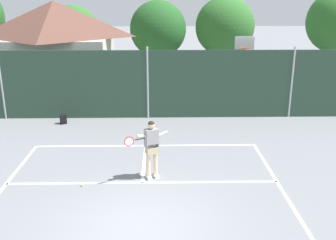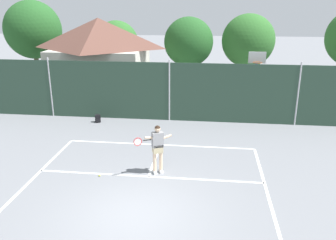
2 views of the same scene
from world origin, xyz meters
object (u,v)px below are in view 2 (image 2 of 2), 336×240
Objects in this scene: backpack_black at (98,119)px; basketball_hoop at (256,75)px; tennis_player at (157,145)px; tennis_ball at (99,176)px.

basketball_hoop is at bearing 13.65° from backpack_black.
backpack_black is (-8.20, -1.99, -2.12)m from basketball_hoop.
backpack_black is (-3.97, 5.39, -0.92)m from tennis_player.
tennis_ball is (-2.06, -0.52, -1.08)m from tennis_player.
backpack_black is at bearing 107.97° from tennis_ball.
basketball_hoop is 8.70m from backpack_black.
tennis_ball is 6.22m from backpack_black.
basketball_hoop is at bearing 51.53° from tennis_ball.
backpack_black reaches higher than tennis_ball.
tennis_ball is at bearing -72.03° from backpack_black.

